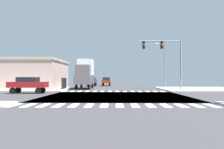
% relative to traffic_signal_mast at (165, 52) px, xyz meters
% --- Properties ---
extents(ground, '(90.00, 90.00, 0.05)m').
position_rel_traffic_signal_mast_xyz_m(ground, '(-6.61, -7.33, -5.25)').
color(ground, '#39373B').
extents(sidewalk_corner_ne, '(12.00, 12.00, 0.14)m').
position_rel_traffic_signal_mast_xyz_m(sidewalk_corner_ne, '(6.39, 4.67, -5.15)').
color(sidewalk_corner_ne, '#B2ADA3').
rests_on(sidewalk_corner_ne, ground).
extents(sidewalk_corner_nw, '(12.00, 12.00, 0.14)m').
position_rel_traffic_signal_mast_xyz_m(sidewalk_corner_nw, '(-19.61, 4.67, -5.15)').
color(sidewalk_corner_nw, '#B8AF9B').
rests_on(sidewalk_corner_nw, ground).
extents(crosswalk_near, '(13.50, 2.00, 0.01)m').
position_rel_traffic_signal_mast_xyz_m(crosswalk_near, '(-6.86, -14.63, -5.22)').
color(crosswalk_near, silver).
rests_on(crosswalk_near, ground).
extents(crosswalk_far, '(13.50, 2.00, 0.01)m').
position_rel_traffic_signal_mast_xyz_m(crosswalk_far, '(-6.86, -0.03, -5.22)').
color(crosswalk_far, silver).
rests_on(crosswalk_far, ground).
extents(traffic_signal_mast, '(5.70, 0.55, 7.14)m').
position_rel_traffic_signal_mast_xyz_m(traffic_signal_mast, '(0.00, 0.00, 0.00)').
color(traffic_signal_mast, gray).
rests_on(traffic_signal_mast, ground).
extents(street_lamp, '(1.78, 0.32, 7.60)m').
position_rel_traffic_signal_mast_xyz_m(street_lamp, '(1.38, 7.26, -0.65)').
color(street_lamp, gray).
rests_on(street_lamp, ground).
extents(bank_building, '(16.13, 11.23, 4.91)m').
position_rel_traffic_signal_mast_xyz_m(bank_building, '(-23.13, 8.43, -2.76)').
color(bank_building, '#BC9F95').
rests_on(bank_building, ground).
extents(sedan_nearside_1, '(1.80, 4.30, 1.88)m').
position_rel_traffic_signal_mast_xyz_m(sedan_nearside_1, '(-11.61, 17.09, -4.11)').
color(sedan_nearside_1, black).
rests_on(sedan_nearside_1, ground).
extents(box_truck_farside_1, '(2.40, 7.20, 4.85)m').
position_rel_traffic_signal_mast_xyz_m(box_truck_farside_1, '(-11.61, 6.65, -2.66)').
color(box_truck_farside_1, black).
rests_on(box_truck_farside_1, ground).
extents(sedan_queued_2, '(4.30, 1.80, 1.88)m').
position_rel_traffic_signal_mast_xyz_m(sedan_queued_2, '(-16.80, -3.83, -4.11)').
color(sedan_queued_2, black).
rests_on(sedan_queued_2, ground).
extents(sedan_trailing_4, '(1.80, 4.30, 1.88)m').
position_rel_traffic_signal_mast_xyz_m(sedan_trailing_4, '(-8.61, 19.03, -4.11)').
color(sedan_trailing_4, black).
rests_on(sedan_trailing_4, ground).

